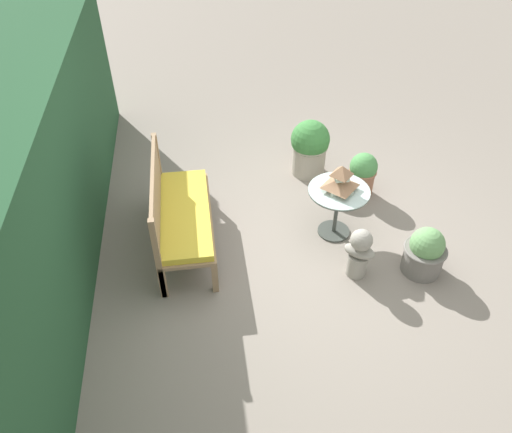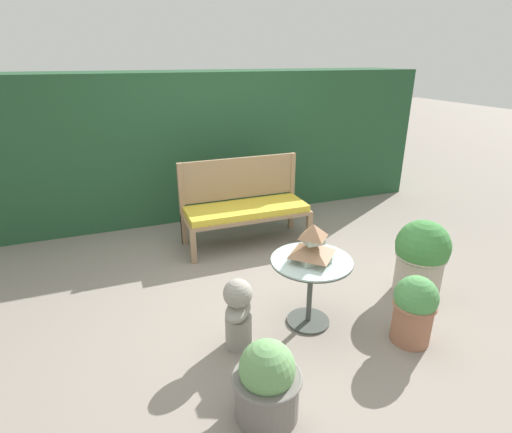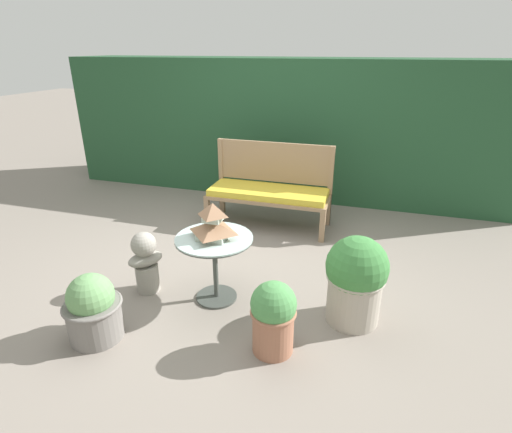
# 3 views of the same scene
# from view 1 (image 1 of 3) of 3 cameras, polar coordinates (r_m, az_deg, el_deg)

# --- Properties ---
(ground) EXTENTS (30.00, 30.00, 0.00)m
(ground) POSITION_cam_1_polar(r_m,az_deg,el_deg) (5.49, 4.35, -3.26)
(ground) COLOR gray
(foliage_hedge_back) EXTENTS (6.40, 1.04, 1.92)m
(foliage_hedge_back) POSITION_cam_1_polar(r_m,az_deg,el_deg) (5.06, -25.45, 2.02)
(foliage_hedge_back) COLOR #234C2D
(foliage_hedge_back) RESTS_ON ground
(garden_bench) EXTENTS (1.46, 0.56, 0.48)m
(garden_bench) POSITION_cam_1_polar(r_m,az_deg,el_deg) (5.26, -8.13, 0.08)
(garden_bench) COLOR #937556
(garden_bench) RESTS_ON ground
(bench_backrest) EXTENTS (1.46, 0.06, 0.99)m
(bench_backrest) POSITION_cam_1_polar(r_m,az_deg,el_deg) (5.09, -11.33, 2.28)
(bench_backrest) COLOR #937556
(bench_backrest) RESTS_ON ground
(patio_table) EXTENTS (0.66, 0.66, 0.60)m
(patio_table) POSITION_cam_1_polar(r_m,az_deg,el_deg) (5.39, 9.35, 1.93)
(patio_table) COLOR #424742
(patio_table) RESTS_ON ground
(pagoda_birdhouse) EXTENTS (0.31, 0.31, 0.31)m
(pagoda_birdhouse) POSITION_cam_1_polar(r_m,az_deg,el_deg) (5.23, 9.64, 4.11)
(pagoda_birdhouse) COLOR #B2BCA8
(pagoda_birdhouse) RESTS_ON patio_table
(garden_bust) EXTENTS (0.33, 0.36, 0.58)m
(garden_bust) POSITION_cam_1_polar(r_m,az_deg,el_deg) (5.07, 11.71, -4.00)
(garden_bust) COLOR gray
(garden_bust) RESTS_ON ground
(potted_plant_table_far) EXTENTS (0.33, 0.33, 0.56)m
(potted_plant_table_far) POSITION_cam_1_polar(r_m,az_deg,el_deg) (6.12, 12.07, 4.81)
(potted_plant_table_far) COLOR #9E664C
(potted_plant_table_far) RESTS_ON ground
(potted_plant_hedge_corner) EXTENTS (0.44, 0.44, 0.54)m
(potted_plant_hedge_corner) POSITION_cam_1_polar(r_m,az_deg,el_deg) (5.31, 18.74, -3.88)
(potted_plant_hedge_corner) COLOR slate
(potted_plant_hedge_corner) RESTS_ON ground
(potted_plant_path_edge) EXTENTS (0.49, 0.49, 0.73)m
(potted_plant_path_edge) POSITION_cam_1_polar(r_m,az_deg,el_deg) (6.34, 6.16, 7.90)
(potted_plant_path_edge) COLOR #ADA393
(potted_plant_path_edge) RESTS_ON ground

